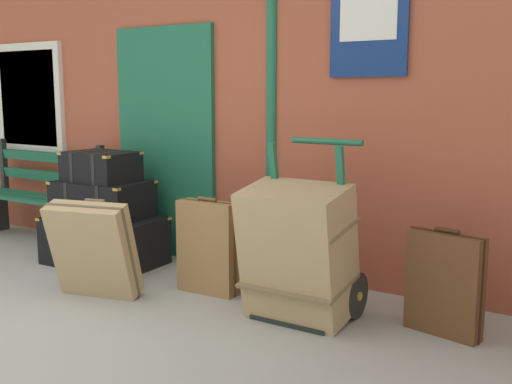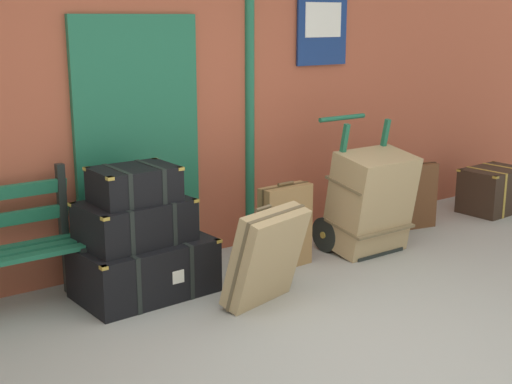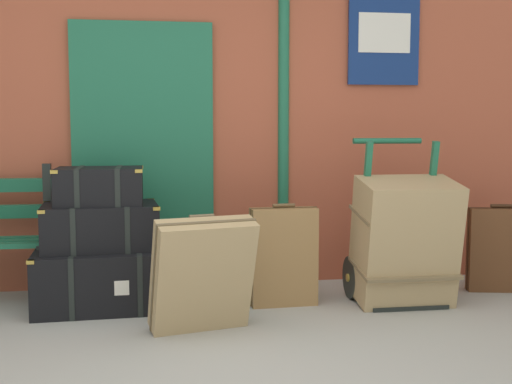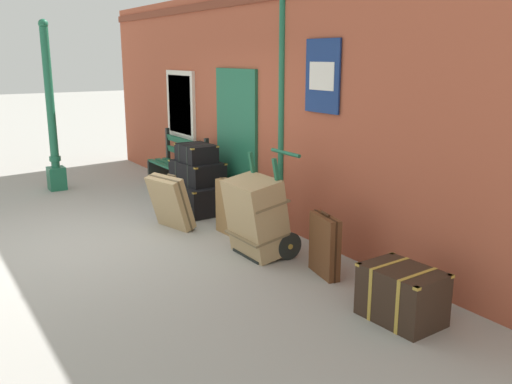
{
  "view_description": "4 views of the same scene",
  "coord_description": "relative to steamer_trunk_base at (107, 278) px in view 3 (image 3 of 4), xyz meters",
  "views": [
    {
      "loc": [
        3.42,
        -1.91,
        1.53
      ],
      "look_at": [
        1.05,
        1.8,
        0.81
      ],
      "focal_mm": 43.3,
      "sensor_mm": 36.0,
      "label": 1
    },
    {
      "loc": [
        -2.91,
        -2.75,
        2.08
      ],
      "look_at": [
        0.28,
        1.64,
        0.73
      ],
      "focal_mm": 49.63,
      "sensor_mm": 36.0,
      "label": 2
    },
    {
      "loc": [
        -0.27,
        -2.94,
        1.31
      ],
      "look_at": [
        0.44,
        1.62,
        0.84
      ],
      "focal_mm": 47.08,
      "sensor_mm": 36.0,
      "label": 3
    },
    {
      "loc": [
        6.69,
        -1.72,
        2.28
      ],
      "look_at": [
        1.34,
        1.7,
        0.71
      ],
      "focal_mm": 38.88,
      "sensor_mm": 36.0,
      "label": 4
    }
  ],
  "objects": [
    {
      "name": "steamer_trunk_base",
      "position": [
        0.0,
        0.0,
        0.0
      ],
      "size": [
        1.04,
        0.69,
        0.43
      ],
      "color": "black",
      "rests_on": "ground"
    },
    {
      "name": "steamer_trunk_middle",
      "position": [
        -0.04,
        0.04,
        0.37
      ],
      "size": [
        0.85,
        0.61,
        0.33
      ],
      "color": "black",
      "rests_on": "steamer_trunk_base"
    },
    {
      "name": "brick_facade",
      "position": [
        0.58,
        0.72,
        1.39
      ],
      "size": [
        10.4,
        0.35,
        3.2
      ],
      "color": "#AD5138",
      "rests_on": "ground"
    },
    {
      "name": "porters_trolley",
      "position": [
        2.12,
        -0.11,
        0.06
      ],
      "size": [
        0.71,
        0.58,
        1.2
      ],
      "color": "black",
      "rests_on": "ground"
    },
    {
      "name": "suitcase_umber",
      "position": [
        0.63,
        -0.71,
        0.16
      ],
      "size": [
        0.69,
        0.51,
        0.75
      ],
      "color": "tan",
      "rests_on": "ground"
    },
    {
      "name": "suitcase_slate",
      "position": [
        1.26,
        -0.14,
        0.14
      ],
      "size": [
        0.49,
        0.18,
        0.75
      ],
      "color": "olive",
      "rests_on": "ground"
    },
    {
      "name": "steamer_trunk_top",
      "position": [
        -0.04,
        0.03,
        0.66
      ],
      "size": [
        0.61,
        0.45,
        0.27
      ],
      "color": "black",
      "rests_on": "steamer_trunk_middle"
    },
    {
      "name": "suitcase_charcoal",
      "position": [
        3.01,
        -0.0,
        0.12
      ],
      "size": [
        0.5,
        0.23,
        0.69
      ],
      "color": "brown",
      "rests_on": "ground"
    },
    {
      "name": "large_brown_trunk",
      "position": [
        2.12,
        -0.29,
        0.26
      ],
      "size": [
        0.7,
        0.58,
        0.94
      ],
      "color": "tan",
      "rests_on": "ground"
    }
  ]
}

